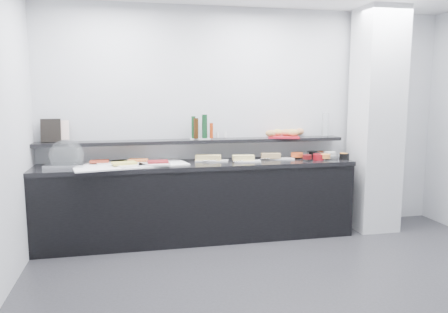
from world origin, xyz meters
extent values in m
plane|color=#2D2D30|center=(0.00, 0.00, 0.00)|extent=(5.00, 5.00, 0.00)
cube|color=silver|center=(0.00, 2.00, 1.35)|extent=(5.00, 0.02, 2.70)
cube|color=silver|center=(1.50, 1.65, 1.35)|extent=(0.50, 0.50, 2.70)
cube|color=black|center=(-0.70, 1.70, 0.42)|extent=(3.60, 0.60, 0.85)
cube|color=black|center=(-0.70, 1.70, 0.88)|extent=(3.62, 0.62, 0.05)
cube|color=black|center=(-0.70, 1.88, 1.13)|extent=(3.60, 0.25, 0.04)
cube|color=silver|center=(-2.14, 1.69, 0.92)|extent=(0.43, 0.31, 0.04)
ellipsoid|color=white|center=(-2.13, 1.74, 1.03)|extent=(0.41, 0.31, 0.34)
cube|color=white|center=(-1.46, 1.69, 0.91)|extent=(1.30, 0.80, 0.01)
cube|color=silver|center=(-1.66, 1.81, 0.92)|extent=(0.37, 0.28, 0.01)
cube|color=maroon|center=(-1.79, 1.78, 0.94)|extent=(0.20, 0.13, 0.02)
cube|color=white|center=(-1.51, 1.84, 0.92)|extent=(0.39, 0.33, 0.01)
cube|color=orange|center=(-1.37, 1.79, 0.94)|extent=(0.23, 0.18, 0.02)
cube|color=white|center=(-1.45, 1.54, 0.92)|extent=(0.33, 0.29, 0.01)
cube|color=#EEE15C|center=(-1.52, 1.59, 0.94)|extent=(0.28, 0.21, 0.02)
cube|color=white|center=(-1.20, 1.56, 0.92)|extent=(0.36, 0.25, 0.01)
cube|color=maroon|center=(-1.16, 1.61, 0.94)|extent=(0.23, 0.15, 0.02)
cube|color=silver|center=(-0.52, 1.78, 0.91)|extent=(0.41, 0.26, 0.01)
cube|color=#DEC574|center=(-0.57, 1.79, 0.94)|extent=(0.31, 0.20, 0.06)
cylinder|color=silver|center=(-0.57, 1.71, 0.92)|extent=(0.16, 0.02, 0.01)
cube|color=white|center=(-0.13, 1.65, 0.91)|extent=(0.32, 0.18, 0.01)
cube|color=#E5CE78|center=(-0.17, 1.67, 0.94)|extent=(0.26, 0.13, 0.06)
cylinder|color=#B9BAC0|center=(-0.24, 1.60, 0.92)|extent=(0.15, 0.08, 0.01)
cube|color=silver|center=(0.30, 1.79, 0.91)|extent=(0.42, 0.29, 0.01)
cube|color=tan|center=(0.19, 1.77, 0.94)|extent=(0.24, 0.13, 0.06)
cylinder|color=silver|center=(0.09, 1.70, 0.92)|extent=(0.15, 0.06, 0.01)
cylinder|color=white|center=(0.61, 1.81, 0.94)|extent=(0.20, 0.20, 0.07)
cylinder|color=#DC4F1E|center=(0.53, 1.76, 0.95)|extent=(0.19, 0.19, 0.05)
cylinder|color=black|center=(0.78, 1.85, 0.94)|extent=(0.19, 0.19, 0.07)
cylinder|color=#5C1F0D|center=(0.87, 1.83, 0.95)|extent=(0.12, 0.12, 0.05)
cylinder|color=white|center=(0.85, 1.77, 0.94)|extent=(0.20, 0.20, 0.07)
cylinder|color=white|center=(0.96, 1.79, 0.95)|extent=(0.17, 0.17, 0.05)
cylinder|color=maroon|center=(0.74, 1.61, 0.94)|extent=(0.17, 0.17, 0.07)
cylinder|color=#540C0D|center=(0.57, 1.56, 0.95)|extent=(0.13, 0.13, 0.05)
cylinder|color=white|center=(0.89, 1.58, 0.94)|extent=(0.18, 0.18, 0.07)
cylinder|color=orange|center=(0.81, 1.58, 0.95)|extent=(0.15, 0.15, 0.05)
cylinder|color=black|center=(1.07, 1.60, 0.94)|extent=(0.12, 0.12, 0.07)
cylinder|color=orange|center=(1.06, 1.61, 0.95)|extent=(0.12, 0.12, 0.05)
cube|color=black|center=(-2.31, 1.93, 1.28)|extent=(0.21, 0.08, 0.26)
cube|color=beige|center=(-2.20, 1.95, 1.28)|extent=(0.16, 0.05, 0.22)
cube|color=white|center=(-0.63, 1.91, 1.16)|extent=(0.26, 0.19, 0.01)
cylinder|color=#103C1A|center=(-0.72, 1.91, 1.29)|extent=(0.05, 0.05, 0.26)
cylinder|color=#341C09|center=(-0.70, 1.86, 1.28)|extent=(0.07, 0.07, 0.24)
cylinder|color=#0F371B|center=(-0.59, 1.87, 1.30)|extent=(0.08, 0.08, 0.28)
cylinder|color=#AC310C|center=(-0.51, 1.86, 1.25)|extent=(0.05, 0.05, 0.18)
cylinder|color=white|center=(-0.43, 1.89, 1.20)|extent=(0.04, 0.04, 0.07)
cylinder|color=white|center=(-0.34, 1.90, 1.20)|extent=(0.03, 0.03, 0.07)
cube|color=red|center=(0.38, 1.84, 1.16)|extent=(0.42, 0.34, 0.02)
ellipsoid|color=gold|center=(0.33, 1.91, 1.21)|extent=(0.15, 0.11, 0.08)
ellipsoid|color=#BA9047|center=(0.51, 1.93, 1.21)|extent=(0.15, 0.12, 0.08)
ellipsoid|color=#CC7F4D|center=(0.63, 1.96, 1.21)|extent=(0.13, 0.09, 0.08)
ellipsoid|color=#B58045|center=(0.20, 1.80, 1.21)|extent=(0.14, 0.10, 0.08)
ellipsoid|color=tan|center=(0.49, 1.80, 1.21)|extent=(0.12, 0.08, 0.08)
ellipsoid|color=#AE7E42|center=(0.52, 1.86, 1.21)|extent=(0.16, 0.11, 0.08)
ellipsoid|color=#C08149|center=(0.42, 1.89, 1.21)|extent=(0.14, 0.10, 0.08)
ellipsoid|color=#BC8347|center=(0.44, 1.86, 1.21)|extent=(0.17, 0.13, 0.08)
cylinder|color=silver|center=(0.93, 1.87, 1.30)|extent=(0.10, 0.10, 0.30)
camera|label=1|loc=(-1.45, -3.18, 1.69)|focal=35.00mm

